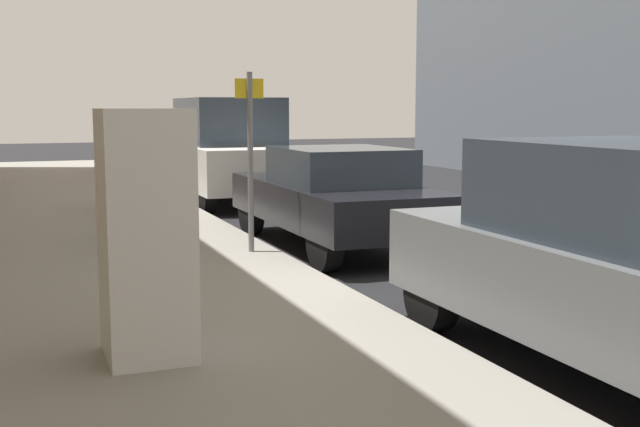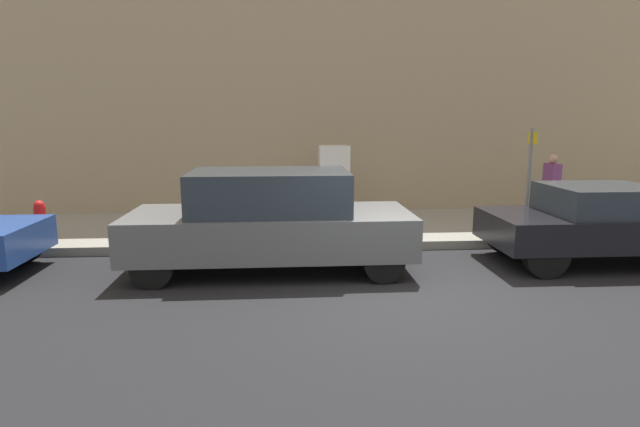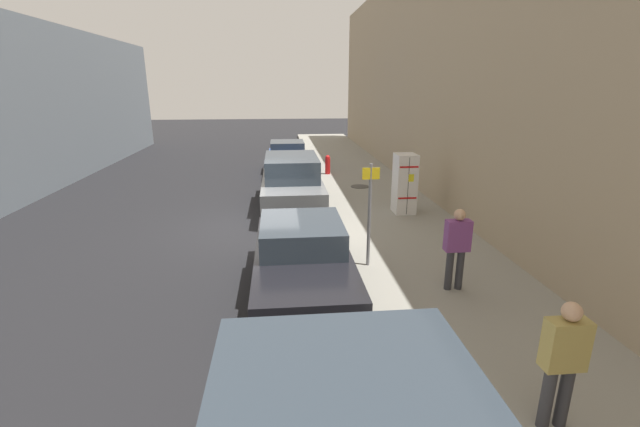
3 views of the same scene
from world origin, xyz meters
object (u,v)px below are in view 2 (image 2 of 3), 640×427
Objects in this scene: discarded_refrigerator at (334,183)px; fire_hydrant at (41,220)px; street_sign_post at (529,176)px; parked_suv_gray at (271,220)px; pedestrian_standing_near at (551,183)px; parked_sedan_dark at (608,223)px.

discarded_refrigerator is 2.17× the size of fire_hydrant.
street_sign_post is 5.48m from parked_suv_gray.
street_sign_post is 0.47× the size of parked_suv_gray.
pedestrian_standing_near is 2.92m from parked_sedan_dark.
pedestrian_standing_near is at bearing 84.48° from discarded_refrigerator.
parked_sedan_dark is (2.86, -0.48, -0.34)m from pedestrian_standing_near.
street_sign_post is 0.51× the size of parked_sedan_dark.
discarded_refrigerator is 0.81× the size of street_sign_post.
street_sign_post is 1.92m from pedestrian_standing_near.
fire_hydrant is at bearing 151.00° from pedestrian_standing_near.
fire_hydrant is 0.52× the size of pedestrian_standing_near.
fire_hydrant is 0.19× the size of parked_sedan_dark.
pedestrian_standing_near reaches higher than parked_suv_gray.
fire_hydrant is 0.17× the size of parked_suv_gray.
street_sign_post is (1.89, 3.84, 0.36)m from discarded_refrigerator.
pedestrian_standing_near is at bearing 95.91° from fire_hydrant.
parked_sedan_dark is (3.36, 4.62, -0.33)m from discarded_refrigerator.
parked_sedan_dark is at bearing 54.02° from discarded_refrigerator.
pedestrian_standing_near is at bearing 137.77° from street_sign_post.
street_sign_post reaches higher than discarded_refrigerator.
discarded_refrigerator reaches higher than parked_sedan_dark.
street_sign_post is at bearing -167.14° from pedestrian_standing_near.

